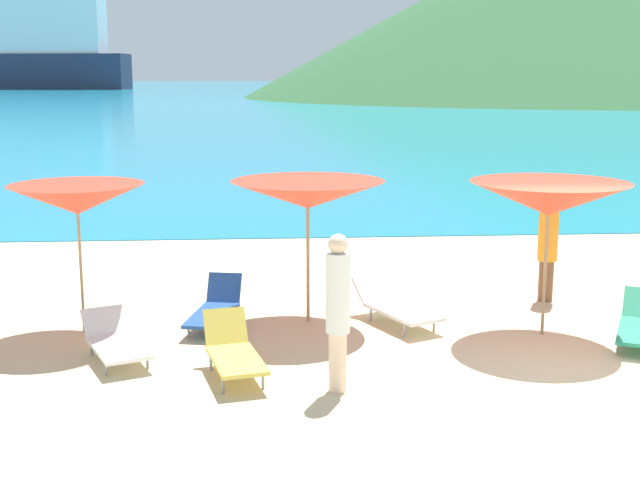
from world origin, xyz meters
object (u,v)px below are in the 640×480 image
object	(u,v)px
lounge_chair_6	(395,305)
cruise_ship	(38,49)
umbrella_2	(77,199)
lounge_chair_4	(215,308)
beachgoer_1	(338,307)
umbrella_3	(308,195)
beachgoer_0	(548,245)
lounge_chair_7	(233,351)
lounge_chair_1	(115,340)
lounge_chair_2	(640,324)
umbrella_4	(549,199)

from	to	relation	value
lounge_chair_6	cruise_ship	size ratio (longest dim) A/B	0.04
umbrella_2	lounge_chair_6	bearing A→B (deg)	1.26
lounge_chair_4	beachgoer_1	bearing A→B (deg)	-48.28
umbrella_3	beachgoer_0	bearing A→B (deg)	13.06
lounge_chair_4	beachgoer_0	world-z (taller)	beachgoer_0
lounge_chair_7	cruise_ship	world-z (taller)	cruise_ship
beachgoer_1	umbrella_2	bearing A→B (deg)	39.99
beachgoer_0	lounge_chair_4	bearing A→B (deg)	131.52
lounge_chair_6	umbrella_2	bearing A→B (deg)	156.52
lounge_chair_1	cruise_ship	bearing A→B (deg)	81.20
lounge_chair_6	cruise_ship	bearing A→B (deg)	80.49
umbrella_3	lounge_chair_2	xyz separation A→B (m)	(4.52, -1.30, -1.66)
lounge_chair_4	beachgoer_1	xyz separation A→B (m)	(1.55, -2.73, 0.76)
lounge_chair_2	lounge_chair_4	distance (m)	6.01
lounge_chair_4	beachgoer_0	size ratio (longest dim) A/B	0.90
beachgoer_1	umbrella_4	bearing A→B (deg)	-70.92
cruise_ship	beachgoer_0	bearing A→B (deg)	-64.01
lounge_chair_4	beachgoer_1	size ratio (longest dim) A/B	0.84
cruise_ship	lounge_chair_4	bearing A→B (deg)	-65.48
lounge_chair_6	beachgoer_0	world-z (taller)	beachgoer_0
cruise_ship	lounge_chair_2	bearing A→B (deg)	-64.02
umbrella_2	umbrella_4	bearing A→B (deg)	-5.21
umbrella_4	umbrella_3	bearing A→B (deg)	164.88
lounge_chair_1	lounge_chair_4	xyz separation A→B (m)	(1.22, 1.38, 0.02)
beachgoer_1	cruise_ship	bearing A→B (deg)	1.57
beachgoer_0	lounge_chair_6	bearing A→B (deg)	143.08
umbrella_4	cruise_ship	distance (m)	212.09
cruise_ship	lounge_chair_1	bearing A→B (deg)	-65.90
umbrella_3	lounge_chair_6	distance (m)	2.09
lounge_chair_7	umbrella_3	bearing A→B (deg)	51.94
umbrella_3	lounge_chair_1	world-z (taller)	umbrella_3
umbrella_2	lounge_chair_6	distance (m)	4.82
lounge_chair_2	lounge_chair_6	distance (m)	3.42
beachgoer_1	lounge_chair_4	bearing A→B (deg)	16.39
beachgoer_0	umbrella_3	bearing A→B (deg)	133.58
umbrella_3	lounge_chair_4	world-z (taller)	umbrella_3
lounge_chair_6	beachgoer_0	size ratio (longest dim) A/B	0.99
lounge_chair_7	beachgoer_1	bearing A→B (deg)	-39.27
umbrella_2	lounge_chair_6	world-z (taller)	umbrella_2
lounge_chair_1	lounge_chair_7	bearing A→B (deg)	-48.54
umbrella_2	lounge_chair_7	bearing A→B (deg)	-41.69
umbrella_4	cruise_ship	bearing A→B (deg)	105.71
umbrella_2	lounge_chair_2	bearing A→B (deg)	-7.41
lounge_chair_6	umbrella_3	bearing A→B (deg)	146.73
umbrella_4	lounge_chair_1	world-z (taller)	umbrella_4
cruise_ship	umbrella_2	bearing A→B (deg)	-65.99
lounge_chair_6	lounge_chair_7	size ratio (longest dim) A/B	1.17
lounge_chair_4	cruise_ship	distance (m)	210.21
lounge_chair_1	lounge_chair_2	world-z (taller)	lounge_chair_2
lounge_chair_4	beachgoer_1	distance (m)	3.23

